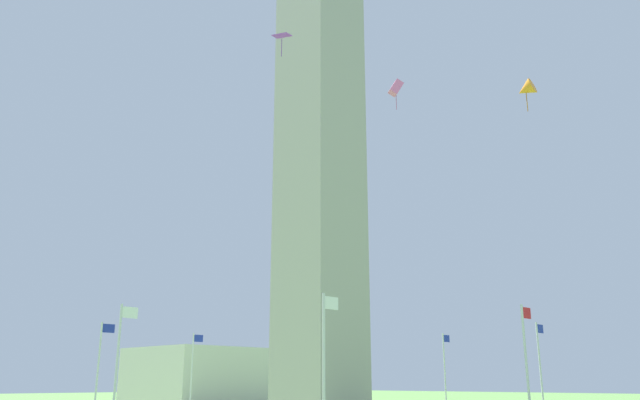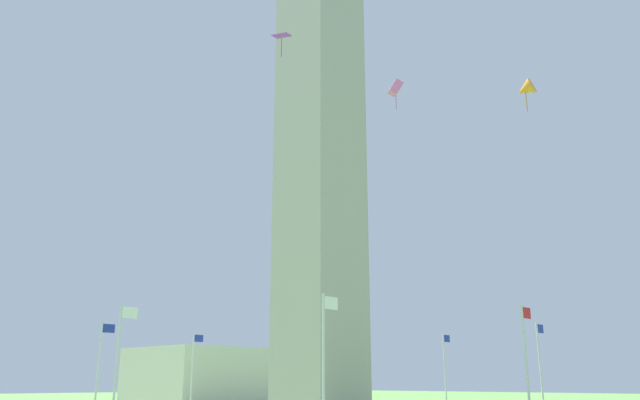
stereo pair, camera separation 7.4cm
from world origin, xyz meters
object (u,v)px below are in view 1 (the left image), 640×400
at_px(flagpole_n, 445,369).
at_px(flagpole_w, 527,361).
at_px(obelisk_monument, 320,111).
at_px(flagpole_s, 118,361).
at_px(flagpole_e, 192,369).
at_px(flagpole_se, 99,366).
at_px(kite_orange_delta, 526,89).
at_px(kite_pink_box, 396,88).
at_px(flagpole_sw, 325,358).
at_px(flagpole_nw, 540,366).
at_px(kite_purple_diamond, 282,36).
at_px(flagpole_ne, 319,370).
at_px(distant_building, 219,376).

bearing_deg(flagpole_n, flagpole_w, -135.00).
xyz_separation_m(obelisk_monument, flagpole_s, (-16.20, 0.00, -20.35)).
distance_m(flagpole_n, flagpole_e, 23.00).
xyz_separation_m(flagpole_se, kite_orange_delta, (5.41, -32.08, 13.24)).
height_order(flagpole_s, kite_pink_box, kite_pink_box).
xyz_separation_m(flagpole_e, kite_orange_delta, (-6.10, -36.84, 13.24)).
height_order(obelisk_monument, flagpole_e, obelisk_monument).
bearing_deg(kite_pink_box, obelisk_monument, 69.59).
bearing_deg(kite_pink_box, flagpole_sw, -175.06).
height_order(flagpole_n, flagpole_s, same).
bearing_deg(obelisk_monument, kite_pink_box, -110.41).
relative_size(flagpole_s, flagpole_nw, 1.00).
height_order(flagpole_nw, kite_purple_diamond, kite_purple_diamond).
bearing_deg(flagpole_s, flagpole_ne, 22.50).
bearing_deg(kite_pink_box, flagpole_s, 138.22).
height_order(obelisk_monument, kite_orange_delta, obelisk_monument).
distance_m(flagpole_n, kite_orange_delta, 33.15).
distance_m(flagpole_n, distant_building, 38.33).
xyz_separation_m(flagpole_se, flagpole_nw, (23.00, -23.00, 0.00)).
relative_size(flagpole_n, kite_purple_diamond, 3.94).
relative_size(flagpole_e, kite_orange_delta, 4.06).
xyz_separation_m(flagpole_w, kite_purple_diamond, (-8.15, 12.10, 22.13)).
distance_m(flagpole_ne, kite_purple_diamond, 33.49).
distance_m(flagpole_s, kite_pink_box, 23.77).
bearing_deg(kite_pink_box, flagpole_w, -52.75).
bearing_deg(flagpole_ne, distant_building, 73.18).
bearing_deg(flagpole_s, distant_building, 46.82).
bearing_deg(flagpole_sw, obelisk_monument, 45.17).
xyz_separation_m(obelisk_monument, kite_orange_delta, (-6.03, -20.58, -7.12)).
distance_m(flagpole_e, kite_purple_diamond, 31.20).
xyz_separation_m(flagpole_sw, distant_building, (31.07, 49.68, -0.41)).
relative_size(flagpole_s, kite_pink_box, 3.39).
bearing_deg(obelisk_monument, flagpole_s, 180.00).
relative_size(flagpole_s, flagpole_sw, 1.00).
relative_size(obelisk_monument, flagpole_n, 6.83).
height_order(flagpole_se, kite_orange_delta, kite_orange_delta).
bearing_deg(kite_orange_delta, distant_building, 66.41).
height_order(obelisk_monument, flagpole_sw, obelisk_monument).
height_order(obelisk_monument, flagpole_s, obelisk_monument).
bearing_deg(flagpole_n, obelisk_monument, 180.00).
height_order(flagpole_n, flagpole_ne, same).
height_order(flagpole_nw, kite_pink_box, kite_pink_box).
relative_size(flagpole_se, kite_orange_delta, 4.06).
distance_m(flagpole_se, flagpole_nw, 32.53).
xyz_separation_m(flagpole_se, kite_purple_diamond, (3.35, -15.67, 22.13)).
relative_size(flagpole_e, flagpole_sw, 1.00).
xyz_separation_m(flagpole_ne, kite_purple_diamond, (-19.65, -15.67, 22.13)).
distance_m(flagpole_n, flagpole_nw, 12.45).
bearing_deg(flagpole_ne, flagpole_e, 157.50).
distance_m(flagpole_s, flagpole_nw, 30.05).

